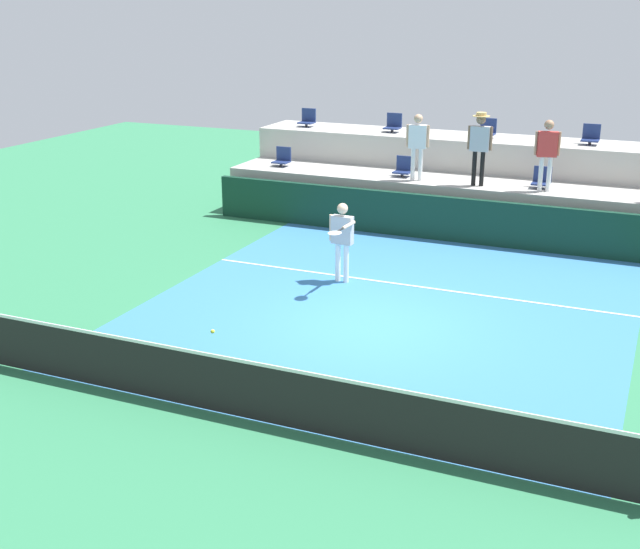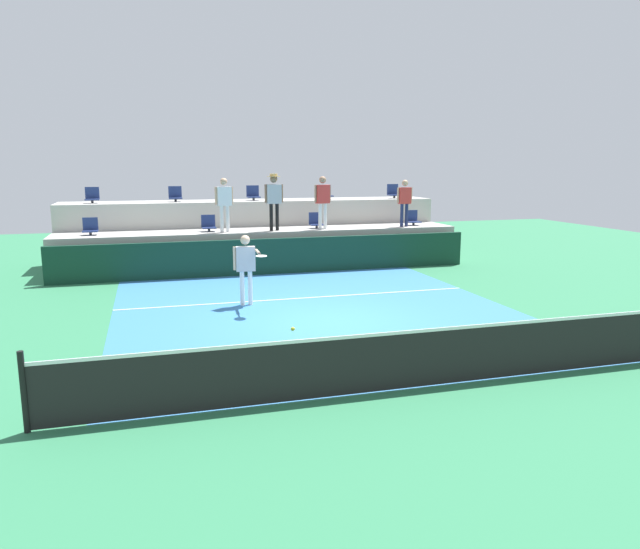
{
  "view_description": "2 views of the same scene",
  "coord_description": "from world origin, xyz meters",
  "px_view_note": "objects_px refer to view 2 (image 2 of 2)",
  "views": [
    {
      "loc": [
        4.65,
        -13.08,
        5.65
      ],
      "look_at": [
        -0.86,
        -0.37,
        0.99
      ],
      "focal_mm": 45.97,
      "sensor_mm": 36.0,
      "label": 1
    },
    {
      "loc": [
        -3.59,
        -11.73,
        3.33
      ],
      "look_at": [
        -0.36,
        -0.63,
        1.18
      ],
      "focal_mm": 33.12,
      "sensor_mm": 36.0,
      "label": 2
    }
  ],
  "objects_px": {
    "stadium_chair_lower_left": "(209,225)",
    "spectator_in_white": "(405,199)",
    "stadium_chair_upper_far_left": "(92,196)",
    "spectator_with_hat": "(274,195)",
    "tennis_ball": "(293,329)",
    "stadium_chair_lower_far_left": "(90,228)",
    "stadium_chair_upper_far_right": "(393,192)",
    "spectator_leaning_on_rail": "(224,200)",
    "stadium_chair_lower_right": "(316,222)",
    "tennis_player": "(246,263)",
    "stadium_chair_upper_center": "(253,194)",
    "stadium_chair_lower_far_right": "(413,219)",
    "spectator_in_grey": "(323,197)",
    "stadium_chair_upper_right": "(326,193)",
    "stadium_chair_upper_left": "(175,195)"
  },
  "relations": [
    {
      "from": "stadium_chair_lower_left",
      "to": "spectator_in_white",
      "type": "xyz_separation_m",
      "value": [
        6.58,
        -0.38,
        0.73
      ]
    },
    {
      "from": "stadium_chair_upper_far_left",
      "to": "spectator_with_hat",
      "type": "height_order",
      "value": "spectator_with_hat"
    },
    {
      "from": "spectator_in_white",
      "to": "tennis_ball",
      "type": "height_order",
      "value": "spectator_in_white"
    },
    {
      "from": "stadium_chair_lower_far_left",
      "to": "stadium_chair_upper_far_right",
      "type": "xyz_separation_m",
      "value": [
        10.63,
        1.8,
        0.85
      ]
    },
    {
      "from": "spectator_with_hat",
      "to": "spectator_in_white",
      "type": "distance_m",
      "value": 4.53
    },
    {
      "from": "stadium_chair_upper_far_right",
      "to": "spectator_leaning_on_rail",
      "type": "xyz_separation_m",
      "value": [
        -6.64,
        -2.18,
        -0.05
      ]
    },
    {
      "from": "stadium_chair_lower_right",
      "to": "tennis_player",
      "type": "xyz_separation_m",
      "value": [
        -3.2,
        -5.18,
        -0.43
      ]
    },
    {
      "from": "stadium_chair_upper_center",
      "to": "spectator_with_hat",
      "type": "xyz_separation_m",
      "value": [
        0.29,
        -2.18,
        0.06
      ]
    },
    {
      "from": "tennis_ball",
      "to": "stadium_chair_lower_far_right",
      "type": "bearing_deg",
      "value": 56.42
    },
    {
      "from": "stadium_chair_lower_far_right",
      "to": "spectator_in_grey",
      "type": "xyz_separation_m",
      "value": [
        -3.41,
        -0.38,
        0.83
      ]
    },
    {
      "from": "stadium_chair_upper_right",
      "to": "stadium_chair_lower_left",
      "type": "bearing_deg",
      "value": -157.92
    },
    {
      "from": "stadium_chair_upper_far_left",
      "to": "stadium_chair_upper_left",
      "type": "height_order",
      "value": "same"
    },
    {
      "from": "stadium_chair_upper_center",
      "to": "stadium_chair_lower_right",
      "type": "bearing_deg",
      "value": -45.09
    },
    {
      "from": "stadium_chair_upper_left",
      "to": "spectator_with_hat",
      "type": "xyz_separation_m",
      "value": [
        2.96,
        -2.18,
        0.06
      ]
    },
    {
      "from": "stadium_chair_lower_far_left",
      "to": "stadium_chair_upper_center",
      "type": "xyz_separation_m",
      "value": [
        5.29,
        1.8,
        0.85
      ]
    },
    {
      "from": "stadium_chair_upper_left",
      "to": "stadium_chair_upper_far_right",
      "type": "bearing_deg",
      "value": 0.0
    },
    {
      "from": "stadium_chair_lower_far_right",
      "to": "stadium_chair_upper_center",
      "type": "height_order",
      "value": "stadium_chair_upper_center"
    },
    {
      "from": "stadium_chair_upper_right",
      "to": "stadium_chair_upper_far_right",
      "type": "xyz_separation_m",
      "value": [
        2.67,
        0.0,
        0.0
      ]
    },
    {
      "from": "stadium_chair_lower_far_right",
      "to": "stadium_chair_lower_right",
      "type": "bearing_deg",
      "value": 180.0
    },
    {
      "from": "stadium_chair_upper_far_right",
      "to": "tennis_player",
      "type": "relative_size",
      "value": 0.31
    },
    {
      "from": "stadium_chair_lower_right",
      "to": "stadium_chair_upper_left",
      "type": "bearing_deg",
      "value": 158.04
    },
    {
      "from": "spectator_in_grey",
      "to": "spectator_in_white",
      "type": "height_order",
      "value": "spectator_in_grey"
    },
    {
      "from": "stadium_chair_lower_far_left",
      "to": "spectator_leaning_on_rail",
      "type": "xyz_separation_m",
      "value": [
        4.0,
        -0.38,
        0.8
      ]
    },
    {
      "from": "stadium_chair_lower_left",
      "to": "spectator_in_grey",
      "type": "height_order",
      "value": "spectator_in_grey"
    },
    {
      "from": "spectator_with_hat",
      "to": "spectator_in_white",
      "type": "height_order",
      "value": "spectator_with_hat"
    },
    {
      "from": "stadium_chair_upper_far_right",
      "to": "spectator_in_white",
      "type": "bearing_deg",
      "value": -103.54
    },
    {
      "from": "stadium_chair_upper_left",
      "to": "tennis_player",
      "type": "height_order",
      "value": "stadium_chair_upper_left"
    },
    {
      "from": "stadium_chair_lower_right",
      "to": "spectator_in_grey",
      "type": "xyz_separation_m",
      "value": [
        0.12,
        -0.38,
        0.83
      ]
    },
    {
      "from": "stadium_chair_lower_far_left",
      "to": "spectator_in_white",
      "type": "height_order",
      "value": "spectator_in_white"
    },
    {
      "from": "spectator_leaning_on_rail",
      "to": "stadium_chair_lower_right",
      "type": "bearing_deg",
      "value": 7.09
    },
    {
      "from": "stadium_chair_lower_right",
      "to": "stadium_chair_upper_far_right",
      "type": "xyz_separation_m",
      "value": [
        3.55,
        1.8,
        0.85
      ]
    },
    {
      "from": "stadium_chair_upper_far_left",
      "to": "spectator_leaning_on_rail",
      "type": "distance_m",
      "value": 4.59
    },
    {
      "from": "tennis_player",
      "to": "spectator_leaning_on_rail",
      "type": "xyz_separation_m",
      "value": [
        0.12,
        4.8,
        1.23
      ]
    },
    {
      "from": "stadium_chair_upper_left",
      "to": "stadium_chair_lower_left",
      "type": "bearing_deg",
      "value": -63.18
    },
    {
      "from": "stadium_chair_upper_right",
      "to": "spectator_with_hat",
      "type": "bearing_deg",
      "value": -137.52
    },
    {
      "from": "stadium_chair_lower_far_left",
      "to": "spectator_with_hat",
      "type": "distance_m",
      "value": 5.66
    },
    {
      "from": "stadium_chair_lower_far_right",
      "to": "spectator_leaning_on_rail",
      "type": "xyz_separation_m",
      "value": [
        -6.61,
        -0.38,
        0.8
      ]
    },
    {
      "from": "spectator_with_hat",
      "to": "stadium_chair_upper_far_left",
      "type": "bearing_deg",
      "value": 158.74
    },
    {
      "from": "stadium_chair_upper_center",
      "to": "stadium_chair_upper_far_right",
      "type": "height_order",
      "value": "same"
    },
    {
      "from": "stadium_chair_lower_far_left",
      "to": "stadium_chair_lower_far_right",
      "type": "distance_m",
      "value": 10.61
    },
    {
      "from": "stadium_chair_lower_right",
      "to": "spectator_with_hat",
      "type": "bearing_deg",
      "value": -165.69
    },
    {
      "from": "stadium_chair_upper_far_left",
      "to": "spectator_with_hat",
      "type": "relative_size",
      "value": 0.29
    },
    {
      "from": "stadium_chair_lower_far_left",
      "to": "stadium_chair_upper_far_left",
      "type": "relative_size",
      "value": 1.0
    },
    {
      "from": "stadium_chair_lower_left",
      "to": "tennis_ball",
      "type": "xyz_separation_m",
      "value": [
        0.26,
        -10.27,
        -0.67
      ]
    },
    {
      "from": "stadium_chair_upper_right",
      "to": "spectator_in_grey",
      "type": "relative_size",
      "value": 0.3
    },
    {
      "from": "stadium_chair_lower_far_right",
      "to": "tennis_player",
      "type": "height_order",
      "value": "stadium_chair_lower_far_right"
    },
    {
      "from": "stadium_chair_upper_far_left",
      "to": "stadium_chair_upper_far_right",
      "type": "xyz_separation_m",
      "value": [
        10.67,
        0.0,
        0.0
      ]
    },
    {
      "from": "stadium_chair_upper_far_right",
      "to": "spectator_with_hat",
      "type": "xyz_separation_m",
      "value": [
        -5.06,
        -2.18,
        0.06
      ]
    },
    {
      "from": "stadium_chair_lower_right",
      "to": "tennis_ball",
      "type": "xyz_separation_m",
      "value": [
        -3.29,
        -10.27,
        -0.67
      ]
    },
    {
      "from": "stadium_chair_upper_far_left",
      "to": "tennis_player",
      "type": "height_order",
      "value": "stadium_chair_upper_far_left"
    }
  ]
}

